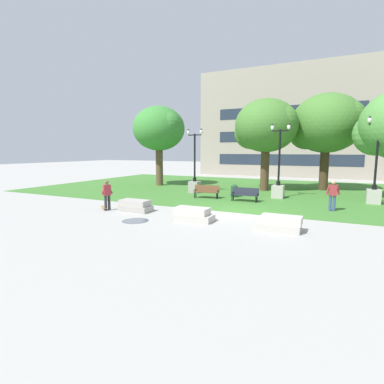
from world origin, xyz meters
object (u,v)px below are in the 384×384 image
object	(u,v)px
concrete_block_left	(193,214)
person_skateboarder	(107,193)
skateboard	(104,208)
park_bench_near_left	(245,194)
concrete_block_right	(280,223)
person_bystander_near_lawn	(333,194)
lamp_post_center	(374,186)
trash_bin	(234,190)
lamp_post_right	(195,180)
concrete_block_center	(135,206)
lamp_post_left	(278,183)
park_bench_near_right	(207,191)

from	to	relation	value
concrete_block_left	person_skateboarder	xyz separation A→B (m)	(-5.46, 0.17, 0.66)
skateboard	park_bench_near_left	size ratio (longest dim) A/B	0.51
person_skateboarder	skateboard	size ratio (longest dim) A/B	1.87
concrete_block_right	person_bystander_near_lawn	world-z (taller)	person_bystander_near_lawn
concrete_block_left	lamp_post_center	distance (m)	12.38
trash_bin	lamp_post_right	bearing A→B (deg)	166.62
concrete_block_center	lamp_post_left	world-z (taller)	lamp_post_left
concrete_block_center	park_bench_near_left	bearing A→B (deg)	51.43
park_bench_near_left	lamp_post_left	distance (m)	3.03
lamp_post_left	lamp_post_center	world-z (taller)	lamp_post_center
concrete_block_right	lamp_post_right	xyz separation A→B (m)	(-8.14, 8.84, 0.74)
park_bench_near_left	park_bench_near_right	bearing A→B (deg)	175.96
concrete_block_left	park_bench_near_right	bearing A→B (deg)	107.84
concrete_block_left	person_bystander_near_lawn	bearing A→B (deg)	42.27
concrete_block_left	trash_bin	xyz separation A→B (m)	(-0.52, 7.96, 0.20)
person_skateboarder	lamp_post_center	bearing A→B (deg)	33.16
concrete_block_left	lamp_post_right	bearing A→B (deg)	114.93
concrete_block_right	park_bench_near_right	size ratio (longest dim) A/B	0.99
person_skateboarder	person_bystander_near_lawn	bearing A→B (deg)	24.69
lamp_post_center	lamp_post_right	bearing A→B (deg)	-178.36
lamp_post_left	lamp_post_center	xyz separation A→B (m)	(5.86, 0.29, 0.05)
person_skateboarder	person_bystander_near_lawn	size ratio (longest dim) A/B	1.00
skateboard	lamp_post_center	distance (m)	16.71
person_bystander_near_lawn	concrete_block_left	bearing A→B (deg)	-137.73
park_bench_near_left	trash_bin	xyz separation A→B (m)	(-1.23, 1.53, -0.04)
skateboard	park_bench_near_left	world-z (taller)	park_bench_near_left
lamp_post_left	person_bystander_near_lawn	bearing A→B (deg)	-44.15
lamp_post_center	trash_bin	xyz separation A→B (m)	(-8.81, -1.20, -0.62)
park_bench_near_left	person_bystander_near_lawn	xyz separation A→B (m)	(5.26, -1.00, 0.45)
lamp_post_center	trash_bin	bearing A→B (deg)	-172.22
park_bench_near_right	person_bystander_near_lawn	distance (m)	8.21
concrete_block_center	person_skateboarder	xyz separation A→B (m)	(-1.57, -0.47, 0.66)
skateboard	lamp_post_left	size ratio (longest dim) A/B	0.18
concrete_block_right	park_bench_near_left	size ratio (longest dim) A/B	1.02
trash_bin	person_bystander_near_lawn	size ratio (longest dim) A/B	0.56
trash_bin	person_skateboarder	bearing A→B (deg)	-122.43
park_bench_near_left	concrete_block_center	bearing A→B (deg)	-128.57
concrete_block_right	lamp_post_left	bearing A→B (deg)	100.35
park_bench_near_right	person_bystander_near_lawn	size ratio (longest dim) A/B	1.08
concrete_block_center	park_bench_near_left	world-z (taller)	park_bench_near_left
concrete_block_right	person_bystander_near_lawn	distance (m)	5.83
park_bench_near_left	lamp_post_right	distance (m)	5.39
concrete_block_right	person_skateboarder	size ratio (longest dim) A/B	1.07
lamp_post_right	person_bystander_near_lawn	bearing A→B (deg)	-18.54
skateboard	person_bystander_near_lawn	size ratio (longest dim) A/B	0.54
skateboard	trash_bin	world-z (taller)	trash_bin
concrete_block_right	lamp_post_right	bearing A→B (deg)	132.65
lamp_post_center	lamp_post_left	bearing A→B (deg)	-177.21
skateboard	lamp_post_center	bearing A→B (deg)	32.02
concrete_block_right	person_skateboarder	world-z (taller)	person_skateboarder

